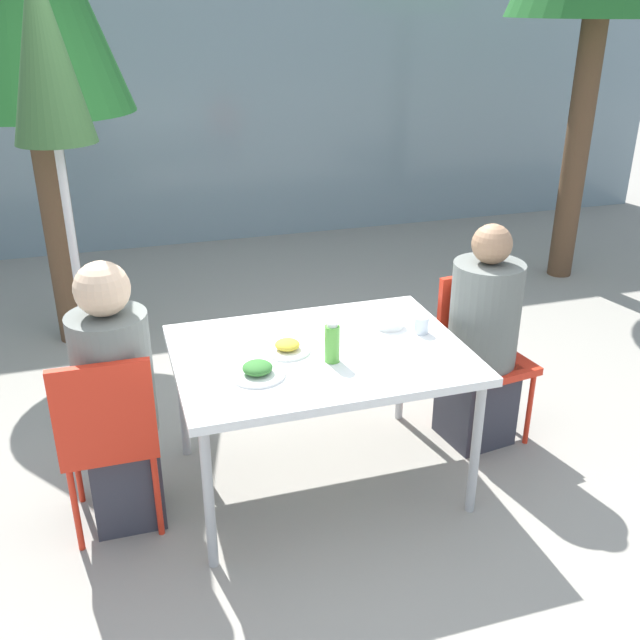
# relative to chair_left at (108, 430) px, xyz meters

# --- Properties ---
(ground_plane) EXTENTS (24.00, 24.00, 0.00)m
(ground_plane) POSITION_rel_chair_left_xyz_m (0.96, 0.07, -0.52)
(ground_plane) COLOR gray
(building_facade) EXTENTS (10.00, 0.20, 3.00)m
(building_facade) POSITION_rel_chair_left_xyz_m (0.96, 4.19, 0.98)
(building_facade) COLOR gray
(building_facade) RESTS_ON ground
(dining_table) EXTENTS (1.32, 0.97, 0.72)m
(dining_table) POSITION_rel_chair_left_xyz_m (0.96, 0.07, 0.15)
(dining_table) COLOR white
(dining_table) RESTS_ON ground
(chair_left) EXTENTS (0.40, 0.40, 0.88)m
(chair_left) POSITION_rel_chair_left_xyz_m (0.00, 0.00, 0.00)
(chair_left) COLOR red
(chair_left) RESTS_ON ground
(person_left) EXTENTS (0.33, 0.33, 1.24)m
(person_left) POSITION_rel_chair_left_xyz_m (0.05, 0.08, 0.07)
(person_left) COLOR #383842
(person_left) RESTS_ON ground
(chair_right) EXTENTS (0.45, 0.45, 0.88)m
(chair_right) POSITION_rel_chair_left_xyz_m (1.91, 0.29, 0.00)
(chair_right) COLOR red
(chair_right) RESTS_ON ground
(person_right) EXTENTS (0.36, 0.36, 1.20)m
(person_right) POSITION_rel_chair_left_xyz_m (1.87, 0.20, 0.04)
(person_right) COLOR #383842
(person_right) RESTS_ON ground
(closed_umbrella) EXTENTS (0.39, 0.39, 2.41)m
(closed_umbrella) POSITION_rel_chair_left_xyz_m (-0.08, 0.98, 1.34)
(closed_umbrella) COLOR #333333
(closed_umbrella) RESTS_ON ground
(plate_0) EXTENTS (0.23, 0.23, 0.07)m
(plate_0) POSITION_rel_chair_left_xyz_m (0.64, -0.08, 0.23)
(plate_0) COLOR white
(plate_0) RESTS_ON dining_table
(plate_1) EXTENTS (0.20, 0.20, 0.06)m
(plate_1) POSITION_rel_chair_left_xyz_m (0.81, 0.10, 0.22)
(plate_1) COLOR white
(plate_1) RESTS_ON dining_table
(bottle) EXTENTS (0.07, 0.07, 0.19)m
(bottle) POSITION_rel_chair_left_xyz_m (0.98, -0.05, 0.29)
(bottle) COLOR #51A338
(bottle) RESTS_ON dining_table
(drinking_cup) EXTENTS (0.07, 0.07, 0.08)m
(drinking_cup) POSITION_rel_chair_left_xyz_m (1.48, 0.11, 0.24)
(drinking_cup) COLOR silver
(drinking_cup) RESTS_ON dining_table
(salad_bowl) EXTENTS (0.14, 0.14, 0.05)m
(salad_bowl) POSITION_rel_chair_left_xyz_m (1.36, 0.22, 0.22)
(salad_bowl) COLOR white
(salad_bowl) RESTS_ON dining_table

